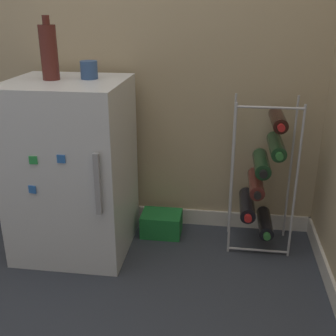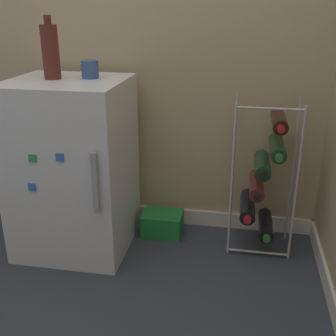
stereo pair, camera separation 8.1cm
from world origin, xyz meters
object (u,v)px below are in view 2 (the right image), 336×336
Objects in this scene: soda_box at (162,223)px; fridge_top_cup at (90,69)px; fridge_top_bottle at (50,51)px; wine_rack at (264,177)px; mini_fridge at (74,167)px.

soda_box is 2.63× the size of fridge_top_cup.
wine_rack is at bearing 7.01° from fridge_top_bottle.
wine_rack is (0.95, 0.14, -0.04)m from mini_fridge.
fridge_top_cup reaches higher than mini_fridge.
soda_box is (0.42, 0.17, -0.38)m from mini_fridge.
wine_rack is 3.61× the size of soda_box.
soda_box is at bearing 18.10° from fridge_top_bottle.
wine_rack reaches higher than soda_box.
fridge_top_cup is at bearing 31.18° from mini_fridge.
soda_box is 1.07m from fridge_top_bottle.
fridge_top_bottle is (-1.02, -0.13, 0.61)m from wine_rack.
wine_rack is 1.00m from fridge_top_cup.
wine_rack is at bearing 5.13° from fridge_top_cup.
fridge_top_bottle reaches higher than mini_fridge.
mini_fridge is at bearing -148.82° from fridge_top_cup.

